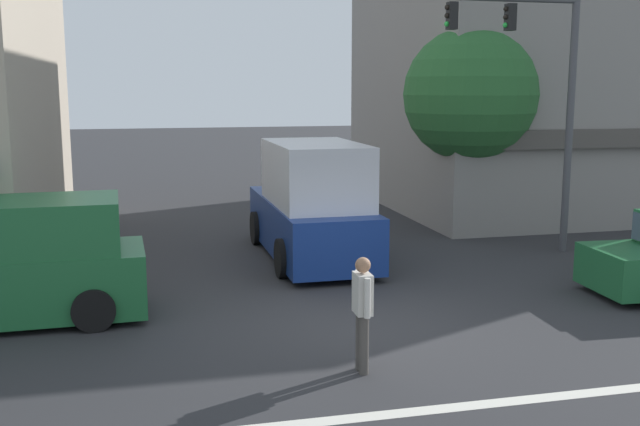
# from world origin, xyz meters

# --- Properties ---
(ground_plane) EXTENTS (120.00, 120.00, 0.00)m
(ground_plane) POSITION_xyz_m (0.00, 0.00, 0.00)
(ground_plane) COLOR #2B2B2D
(lane_marking_stripe) EXTENTS (9.00, 0.24, 0.01)m
(lane_marking_stripe) POSITION_xyz_m (0.00, -3.50, 0.00)
(lane_marking_stripe) COLOR silver
(lane_marking_stripe) RESTS_ON ground
(building_right_corner) EXTENTS (12.96, 10.04, 10.41)m
(building_right_corner) POSITION_xyz_m (10.78, 11.13, 5.20)
(building_right_corner) COLOR gray
(building_right_corner) RESTS_ON ground
(street_tree) EXTENTS (3.59, 3.59, 5.56)m
(street_tree) POSITION_xyz_m (5.00, 6.95, 3.76)
(street_tree) COLOR #4C3823
(street_tree) RESTS_ON ground
(traffic_light_mast) EXTENTS (4.89, 0.26, 6.20)m
(traffic_light_mast) POSITION_xyz_m (5.40, 4.29, 4.18)
(traffic_light_mast) COLOR #47474C
(traffic_light_mast) RESTS_ON ground
(box_truck_crossing_rightbound) EXTENTS (2.26, 5.61, 2.75)m
(box_truck_crossing_rightbound) POSITION_xyz_m (0.20, 4.92, 1.25)
(box_truck_crossing_rightbound) COLOR navy
(box_truck_crossing_rightbound) RESTS_ON ground
(van_crossing_leftbound) EXTENTS (4.65, 2.14, 2.11)m
(van_crossing_leftbound) POSITION_xyz_m (-5.84, 1.54, 1.01)
(van_crossing_leftbound) COLOR #1E6033
(van_crossing_leftbound) RESTS_ON ground
(pedestrian_mid_crossing) EXTENTS (0.23, 0.57, 1.67)m
(pedestrian_mid_crossing) POSITION_xyz_m (-0.68, -2.06, 0.95)
(pedestrian_mid_crossing) COLOR #4C4742
(pedestrian_mid_crossing) RESTS_ON ground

